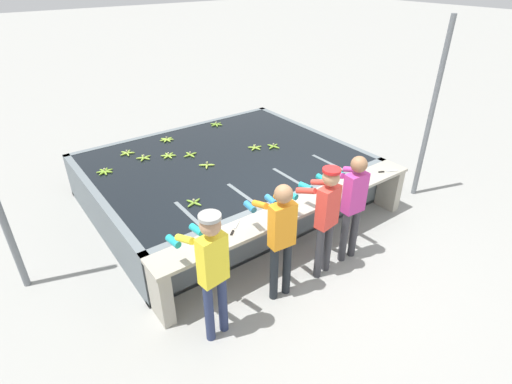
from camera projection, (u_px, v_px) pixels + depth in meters
ground_plane at (305, 259)px, 6.02m from camera, size 80.00×80.00×0.00m
wash_tank at (224, 178)px, 7.39m from camera, size 4.60×3.64×0.83m
work_ledge at (297, 219)px, 5.88m from camera, size 4.60×0.45×0.83m
worker_0 at (211, 265)px, 4.32m from camera, size 0.46×0.74×1.71m
worker_1 at (280, 232)px, 4.90m from camera, size 0.45×0.73×1.68m
worker_2 at (325, 212)px, 5.27m from camera, size 0.48×0.74×1.67m
worker_3 at (352, 199)px, 5.58m from camera, size 0.43×0.72×1.67m
banana_bunch_floating_0 at (273, 146)px, 7.56m from camera, size 0.28×0.28×0.08m
banana_bunch_floating_1 at (190, 155)px, 7.24m from camera, size 0.28×0.28×0.08m
banana_bunch_floating_2 at (105, 172)px, 6.66m from camera, size 0.28×0.28×0.08m
banana_bunch_floating_3 at (144, 158)px, 7.12m from camera, size 0.27×0.27×0.08m
banana_bunch_floating_4 at (255, 148)px, 7.52m from camera, size 0.27×0.27×0.08m
banana_bunch_floating_5 at (167, 140)px, 7.86m from camera, size 0.28×0.28×0.08m
banana_bunch_floating_6 at (216, 124)px, 8.59m from camera, size 0.28×0.27×0.08m
banana_bunch_floating_7 at (194, 203)px, 5.80m from camera, size 0.27×0.27×0.08m
banana_bunch_floating_8 at (207, 165)px, 6.88m from camera, size 0.25×0.25×0.08m
banana_bunch_floating_9 at (168, 156)px, 7.21m from camera, size 0.26×0.28×0.08m
banana_bunch_floating_10 at (127, 153)px, 7.30m from camera, size 0.27×0.27×0.08m
banana_bunch_ledge_0 at (282, 208)px, 5.67m from camera, size 0.28×0.28×0.08m
knife_0 at (385, 171)px, 6.68m from camera, size 0.33×0.17×0.02m
knife_1 at (234, 230)px, 5.23m from camera, size 0.29×0.25×0.02m
support_post_right at (431, 114)px, 6.92m from camera, size 0.09×0.09×3.20m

